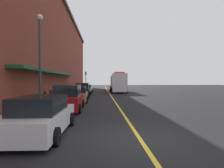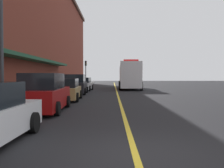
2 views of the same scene
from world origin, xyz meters
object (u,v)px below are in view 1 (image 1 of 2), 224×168
parked_car_2 (78,95)px  parking_meter_2 (65,91)px  street_lamp_left (40,51)px  parked_car_0 (42,116)px  parking_meter_0 (51,95)px  parked_car_1 (69,99)px  parking_meter_1 (45,97)px  parked_car_4 (86,89)px  box_truck (118,83)px  traffic_light_near (86,77)px  parked_car_3 (82,90)px

parked_car_2 → parking_meter_2: (-1.50, 0.79, 0.32)m
parked_car_2 → street_lamp_left: street_lamp_left is taller
parked_car_0 → parking_meter_0: size_ratio=3.51×
parked_car_1 → parking_meter_2: 6.65m
parked_car_1 → parking_meter_1: parked_car_1 is taller
parked_car_4 → parking_meter_2: 11.37m
box_truck → parking_meter_2: bearing=-24.9°
parked_car_2 → street_lamp_left: bearing=157.4°
traffic_light_near → parking_meter_0: bearing=-90.1°
parked_car_0 → box_truck: 27.89m
parking_meter_1 → parking_meter_2: 7.34m
parked_car_1 → parking_meter_0: parked_car_1 is taller
parking_meter_1 → traffic_light_near: size_ratio=0.31×
parking_meter_0 → traffic_light_near: traffic_light_near is taller
parked_car_0 → parked_car_3: 18.27m
parked_car_1 → parked_car_4: 17.76m
parked_car_4 → parking_meter_1: bearing=177.4°
parked_car_2 → parked_car_1: bearing=177.7°
box_truck → traffic_light_near: (-7.06, 13.16, 1.41)m
parking_meter_1 → traffic_light_near: traffic_light_near is taller
parked_car_0 → box_truck: size_ratio=0.50×
box_truck → parked_car_3: bearing=-31.4°
parking_meter_0 → parking_meter_2: bearing=90.0°
parked_car_2 → parking_meter_0: 5.27m
parking_meter_1 → parked_car_4: bearing=85.6°
parked_car_4 → parked_car_3: bearing=-179.2°
parked_car_3 → parking_meter_0: bearing=171.8°
parked_car_4 → parking_meter_1: 18.67m
parked_car_3 → parking_meter_1: bearing=172.5°
parked_car_1 → parking_meter_2: size_ratio=3.69×
parking_meter_2 → street_lamp_left: street_lamp_left is taller
parked_car_1 → street_lamp_left: (-2.08, 0.07, 3.53)m
box_truck → traffic_light_near: size_ratio=2.18×
parked_car_0 → traffic_light_near: bearing=3.5°
parking_meter_1 → traffic_light_near: 35.14m
parking_meter_1 → parking_meter_2: bearing=90.0°
parked_car_1 → street_lamp_left: bearing=86.8°
parked_car_0 → parking_meter_0: bearing=13.5°
parked_car_2 → parking_meter_1: size_ratio=3.40×
parked_car_3 → traffic_light_near: (-1.28, 22.19, 2.28)m
parked_car_0 → parked_car_1: bearing=1.3°
parking_meter_2 → parking_meter_1: bearing=-90.0°
parked_car_4 → box_truck: (5.68, 3.31, 1.01)m
parked_car_3 → parked_car_4: (0.10, 5.72, -0.15)m
parked_car_4 → parking_meter_0: size_ratio=3.54×
parked_car_1 → box_truck: 21.83m
parked_car_0 → parking_meter_1: (-1.46, 5.37, 0.31)m
parked_car_2 → box_truck: size_ratio=0.48×
parked_car_3 → parking_meter_0: (-1.34, -11.39, 0.19)m
box_truck → street_lamp_left: size_ratio=1.35×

